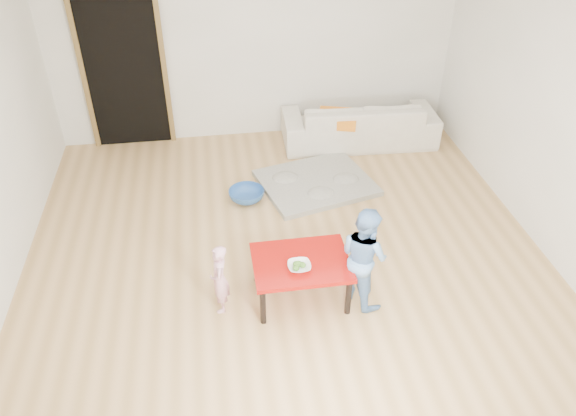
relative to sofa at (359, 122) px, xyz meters
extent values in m
cube|color=#AF854B|center=(-1.26, -2.05, -0.28)|extent=(5.00, 5.00, 0.01)
cube|color=white|center=(-1.26, 0.45, 1.02)|extent=(5.00, 0.02, 2.60)
cube|color=white|center=(1.24, -2.05, 1.02)|extent=(0.02, 5.00, 2.60)
imported|color=silver|center=(0.00, 0.00, 0.00)|extent=(1.98, 0.84, 0.57)
cube|color=orange|center=(-0.33, -0.16, 0.15)|extent=(0.57, 0.53, 0.12)
imported|color=white|center=(-1.25, -2.80, 0.15)|extent=(0.19, 0.19, 0.05)
imported|color=#D56186|center=(-1.92, -2.74, 0.05)|extent=(0.17, 0.25, 0.66)
imported|color=#5991CF|center=(-0.70, -2.80, 0.19)|extent=(0.53, 0.58, 0.96)
imported|color=#2A599F|center=(-1.56, -1.12, -0.22)|extent=(0.39, 0.39, 0.12)
camera|label=1|loc=(-1.87, -6.27, 3.27)|focal=35.00mm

